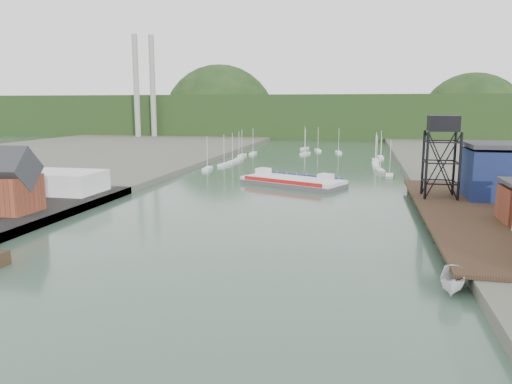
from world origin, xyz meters
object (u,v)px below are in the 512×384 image
at_px(harbor_building, 0,187).
at_px(lift_tower, 443,129).
at_px(motorboat, 453,282).
at_px(chain_ferry, 293,181).

relative_size(harbor_building, lift_tower, 0.76).
height_order(harbor_building, motorboat, harbor_building).
xyz_separation_m(lift_tower, motorboat, (-5.08, -47.99, -14.36)).
relative_size(harbor_building, motorboat, 1.83).
bearing_deg(lift_tower, chain_ferry, 146.41).
bearing_deg(motorboat, chain_ferry, 123.71).
bearing_deg(lift_tower, motorboat, -96.04).
bearing_deg(chain_ferry, lift_tower, -8.73).
distance_m(harbor_building, motorboat, 74.80).
bearing_deg(chain_ferry, harbor_building, -107.46).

